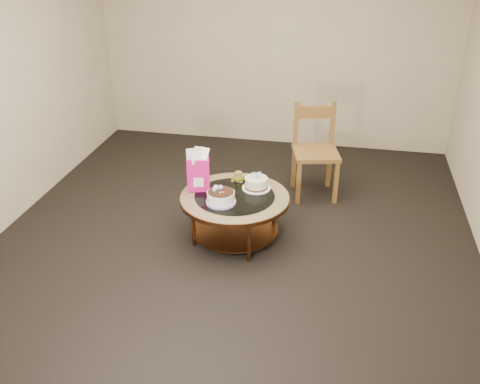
% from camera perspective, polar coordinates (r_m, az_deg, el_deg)
% --- Properties ---
extents(ground, '(5.00, 5.00, 0.00)m').
position_cam_1_polar(ground, '(5.13, -0.55, -4.90)').
color(ground, black).
rests_on(ground, ground).
extents(room_walls, '(4.52, 5.02, 2.61)m').
position_cam_1_polar(room_walls, '(4.50, -0.64, 11.91)').
color(room_walls, tan).
rests_on(room_walls, ground).
extents(coffee_table, '(1.02, 1.02, 0.46)m').
position_cam_1_polar(coffee_table, '(4.94, -0.57, -1.20)').
color(coffee_table, brown).
rests_on(coffee_table, ground).
extents(decorated_cake, '(0.27, 0.27, 0.16)m').
position_cam_1_polar(decorated_cake, '(4.76, -2.06, -0.61)').
color(decorated_cake, '#B195D3').
rests_on(decorated_cake, coffee_table).
extents(cream_cake, '(0.27, 0.27, 0.17)m').
position_cam_1_polar(cream_cake, '(5.01, 1.75, 0.92)').
color(cream_cake, white).
rests_on(cream_cake, coffee_table).
extents(gift_bag, '(0.23, 0.19, 0.41)m').
position_cam_1_polar(gift_bag, '(4.94, -4.49, 2.36)').
color(gift_bag, '#E0158D').
rests_on(gift_bag, coffee_table).
extents(pillar_candle, '(0.13, 0.13, 0.10)m').
position_cam_1_polar(pillar_candle, '(5.18, -0.18, 1.60)').
color(pillar_candle, '#CDB654').
rests_on(pillar_candle, coffee_table).
extents(dining_chair, '(0.56, 0.56, 1.00)m').
position_cam_1_polar(dining_chair, '(5.78, 8.03, 4.42)').
color(dining_chair, brown).
rests_on(dining_chair, ground).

